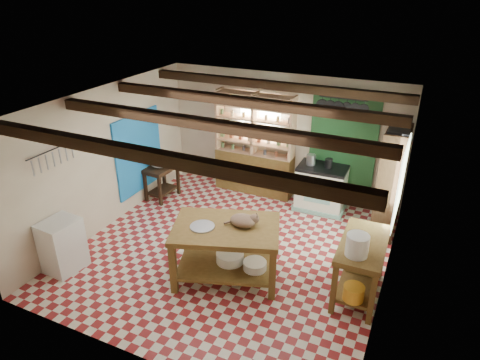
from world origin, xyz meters
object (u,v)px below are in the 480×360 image
at_px(prep_table, 162,182).
at_px(right_counter, 360,268).
at_px(cat, 243,221).
at_px(white_cabinet, 62,245).
at_px(work_table, 226,252).
at_px(stove, 321,188).

relative_size(prep_table, right_counter, 0.57).
relative_size(prep_table, cat, 1.81).
distance_m(prep_table, cat, 3.20).
height_order(white_cabinet, right_counter, right_counter).
bearing_deg(cat, white_cabinet, 172.40).
distance_m(work_table, white_cabinet, 2.62).
xyz_separation_m(work_table, prep_table, (-2.43, 1.81, -0.09)).
bearing_deg(white_cabinet, right_counter, 22.01).
xyz_separation_m(work_table, white_cabinet, (-2.45, -0.92, -0.02)).
relative_size(work_table, white_cabinet, 1.83).
xyz_separation_m(work_table, stove, (0.75, 2.75, 0.01)).
distance_m(white_cabinet, cat, 2.92).
relative_size(prep_table, white_cabinet, 0.82).
bearing_deg(right_counter, prep_table, 161.57).
distance_m(work_table, prep_table, 3.03).
relative_size(work_table, prep_table, 2.23).
xyz_separation_m(prep_table, cat, (2.65, -1.68, 0.63)).
distance_m(work_table, stove, 2.85).
bearing_deg(work_table, prep_table, 124.17).
bearing_deg(work_table, right_counter, -6.14).
height_order(work_table, right_counter, work_table).
xyz_separation_m(white_cabinet, cat, (2.67, 1.05, 0.56)).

